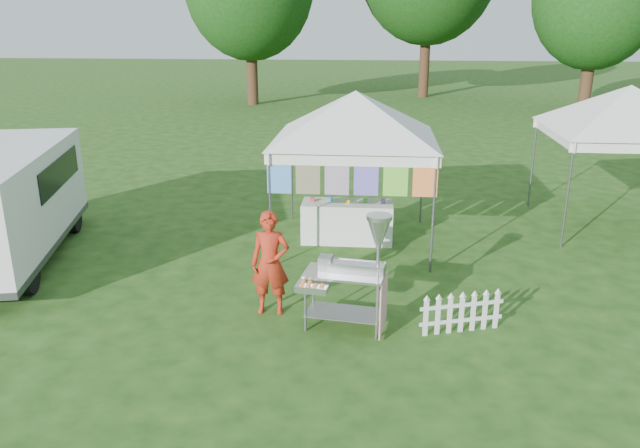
# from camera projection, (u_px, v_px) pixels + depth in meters

# --- Properties ---
(ground) EXTENTS (120.00, 120.00, 0.00)m
(ground) POSITION_uv_depth(u_px,v_px,m) (344.00, 323.00, 9.21)
(ground) COLOR #1E4112
(ground) RESTS_ON ground
(canopy_main) EXTENTS (4.24, 4.24, 3.45)m
(canopy_main) POSITION_uv_depth(u_px,v_px,m) (356.00, 91.00, 11.57)
(canopy_main) COLOR #59595E
(canopy_main) RESTS_ON ground
(canopy_right) EXTENTS (4.24, 4.24, 3.45)m
(canopy_right) POSITION_uv_depth(u_px,v_px,m) (632.00, 85.00, 12.52)
(canopy_right) COLOR #59595E
(canopy_right) RESTS_ON ground
(donut_cart) EXTENTS (1.34, 0.83, 1.73)m
(donut_cart) POSITION_uv_depth(u_px,v_px,m) (357.00, 263.00, 8.71)
(donut_cart) COLOR gray
(donut_cart) RESTS_ON ground
(vendor) EXTENTS (0.59, 0.40, 1.60)m
(vendor) POSITION_uv_depth(u_px,v_px,m) (270.00, 263.00, 9.31)
(vendor) COLOR #AF2915
(vendor) RESTS_ON ground
(cargo_van) EXTENTS (3.02, 5.23, 2.04)m
(cargo_van) POSITION_uv_depth(u_px,v_px,m) (0.00, 202.00, 11.34)
(cargo_van) COLOR white
(cargo_van) RESTS_ON ground
(picket_fence) EXTENTS (1.21, 0.40, 0.56)m
(picket_fence) POSITION_uv_depth(u_px,v_px,m) (461.00, 314.00, 8.86)
(picket_fence) COLOR white
(picket_fence) RESTS_ON ground
(display_table) EXTENTS (1.80, 0.70, 0.81)m
(display_table) POSITION_uv_depth(u_px,v_px,m) (347.00, 222.00, 12.46)
(display_table) COLOR white
(display_table) RESTS_ON ground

